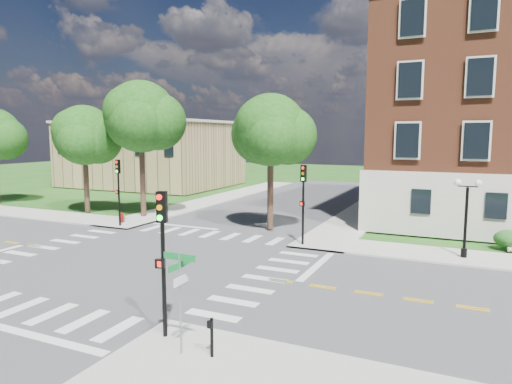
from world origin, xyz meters
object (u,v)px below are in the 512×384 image
at_px(twin_lamp_west, 466,213).
at_px(fire_hydrant, 122,218).
at_px(traffic_signal_ne, 303,194).
at_px(traffic_signal_nw, 118,184).
at_px(street_sign_pole, 180,284).
at_px(push_button_post, 211,335).
at_px(traffic_signal_se, 163,245).

xyz_separation_m(twin_lamp_west, fire_hydrant, (-23.55, 0.12, -2.06)).
bearing_deg(traffic_signal_ne, traffic_signal_nw, -179.55).
distance_m(twin_lamp_west, street_sign_pole, 17.37).
distance_m(street_sign_pole, push_button_post, 1.79).
relative_size(push_button_post, fire_hydrant, 1.60).
distance_m(traffic_signal_se, street_sign_pole, 1.65).
distance_m(traffic_signal_ne, fire_hydrant, 14.96).
distance_m(traffic_signal_ne, traffic_signal_nw, 13.96).
bearing_deg(traffic_signal_se, twin_lamp_west, 59.01).
relative_size(traffic_signal_ne, street_sign_pole, 1.55).
distance_m(traffic_signal_se, twin_lamp_west, 17.26).
bearing_deg(traffic_signal_nw, traffic_signal_se, -44.72).
distance_m(traffic_signal_nw, fire_hydrant, 3.02).
bearing_deg(traffic_signal_se, traffic_signal_nw, 135.28).
bearing_deg(fire_hydrant, traffic_signal_nw, -56.87).
height_order(traffic_signal_se, traffic_signal_ne, same).
height_order(twin_lamp_west, street_sign_pole, twin_lamp_west).
relative_size(traffic_signal_se, traffic_signal_nw, 1.00).
height_order(traffic_signal_nw, street_sign_pole, traffic_signal_nw).
xyz_separation_m(traffic_signal_ne, fire_hydrant, (-14.68, 0.99, -2.72)).
bearing_deg(traffic_signal_se, street_sign_pole, -33.36).
distance_m(twin_lamp_west, push_button_post, 16.89).
distance_m(traffic_signal_nw, street_sign_pole, 21.01).
xyz_separation_m(traffic_signal_se, twin_lamp_west, (8.88, 14.79, -0.66)).
height_order(traffic_signal_se, push_button_post, traffic_signal_se).
distance_m(traffic_signal_nw, twin_lamp_west, 22.86).
height_order(traffic_signal_se, street_sign_pole, traffic_signal_se).
height_order(traffic_signal_ne, twin_lamp_west, traffic_signal_ne).
relative_size(traffic_signal_nw, street_sign_pole, 1.55).
xyz_separation_m(traffic_signal_nw, push_button_post, (16.05, -14.39, -2.39)).
height_order(push_button_post, fire_hydrant, push_button_post).
xyz_separation_m(traffic_signal_se, traffic_signal_nw, (-13.94, 13.81, 0.00)).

